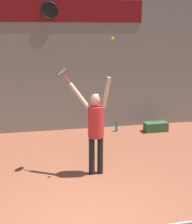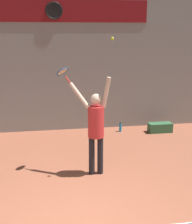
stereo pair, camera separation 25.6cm
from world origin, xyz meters
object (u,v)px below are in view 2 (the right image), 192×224
at_px(tennis_player, 96,125).
at_px(tennis_ball, 112,39).
at_px(scoreboard_clock, 54,11).
at_px(tennis_racket, 63,72).
at_px(water_bottle, 120,127).
at_px(equipment_bag, 160,128).

bearing_deg(tennis_player, tennis_ball, -26.39).
xyz_separation_m(scoreboard_clock, tennis_racket, (0.04, -2.90, -1.45)).
relative_size(water_bottle, equipment_bag, 0.41).
bearing_deg(tennis_racket, water_bottle, 51.57).
relative_size(tennis_player, equipment_bag, 2.98).
relative_size(scoreboard_clock, tennis_ball, 7.51).
distance_m(scoreboard_clock, tennis_player, 4.25).
bearing_deg(scoreboard_clock, water_bottle, -13.65).
distance_m(scoreboard_clock, tennis_racket, 3.24).
relative_size(tennis_racket, water_bottle, 1.21).
height_order(scoreboard_clock, tennis_ball, scoreboard_clock).
height_order(scoreboard_clock, water_bottle, scoreboard_clock).
bearing_deg(tennis_ball, equipment_bag, 51.50).
bearing_deg(water_bottle, scoreboard_clock, 166.35).
distance_m(tennis_racket, water_bottle, 3.74).
relative_size(scoreboard_clock, equipment_bag, 0.70).
bearing_deg(tennis_racket, tennis_ball, -30.95).
bearing_deg(water_bottle, tennis_racket, -128.43).
relative_size(tennis_player, tennis_racket, 6.01).
bearing_deg(water_bottle, tennis_ball, -107.69).
xyz_separation_m(water_bottle, equipment_bag, (1.23, -0.25, 0.01)).
bearing_deg(equipment_bag, tennis_racket, -145.44).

